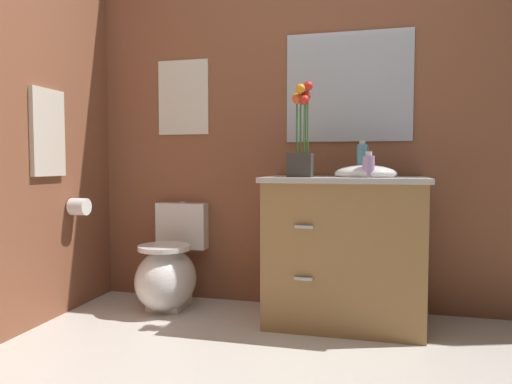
{
  "coord_description": "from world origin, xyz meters",
  "views": [
    {
      "loc": [
        0.48,
        -1.61,
        0.96
      ],
      "look_at": [
        -0.22,
        1.17,
        0.78
      ],
      "focal_mm": 33.23,
      "sensor_mm": 36.0,
      "label": 1
    }
  ],
  "objects": [
    {
      "name": "wall_poster",
      "position": [
        -0.84,
        1.51,
        1.42
      ],
      "size": [
        0.37,
        0.01,
        0.52
      ],
      "primitive_type": "cube",
      "color": "silver"
    },
    {
      "name": "vanity_cabinet",
      "position": [
        0.31,
        1.22,
        0.45
      ],
      "size": [
        0.94,
        0.56,
        1.06
      ],
      "color": "#9E7242",
      "rests_on": "ground_plane"
    },
    {
      "name": "wall_mirror",
      "position": [
        0.3,
        1.51,
        1.45
      ],
      "size": [
        0.8,
        0.01,
        0.7
      ],
      "primitive_type": "cube",
      "color": "#B2BCC6"
    },
    {
      "name": "wall_back",
      "position": [
        0.2,
        1.54,
        1.25
      ],
      "size": [
        4.47,
        0.05,
        2.5
      ],
      "primitive_type": "cube",
      "color": "brown",
      "rests_on": "ground_plane"
    },
    {
      "name": "soap_bottle",
      "position": [
        0.44,
        1.12,
        0.94
      ],
      "size": [
        0.07,
        0.07,
        0.15
      ],
      "color": "#B28CBF",
      "rests_on": "vanity_cabinet"
    },
    {
      "name": "hanging_towel",
      "position": [
        -1.42,
        0.84,
        1.14
      ],
      "size": [
        0.03,
        0.28,
        0.52
      ],
      "primitive_type": "cube",
      "color": "beige"
    },
    {
      "name": "flower_vase",
      "position": [
        0.06,
        1.14,
        1.08
      ],
      "size": [
        0.14,
        0.14,
        0.55
      ],
      "color": "#38332D",
      "rests_on": "vanity_cabinet"
    },
    {
      "name": "toilet_paper_roll",
      "position": [
        -1.37,
        1.05,
        0.68
      ],
      "size": [
        0.11,
        0.11,
        0.11
      ],
      "primitive_type": "cylinder",
      "rotation": [
        0.0,
        1.57,
        0.0
      ],
      "color": "white"
    },
    {
      "name": "toilet",
      "position": [
        -0.84,
        1.25,
        0.24
      ],
      "size": [
        0.38,
        0.59,
        0.69
      ],
      "color": "white",
      "rests_on": "ground_plane"
    },
    {
      "name": "lotion_bottle",
      "position": [
        0.4,
        1.24,
        0.98
      ],
      "size": [
        0.06,
        0.06,
        0.21
      ],
      "color": "teal",
      "rests_on": "vanity_cabinet"
    }
  ]
}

